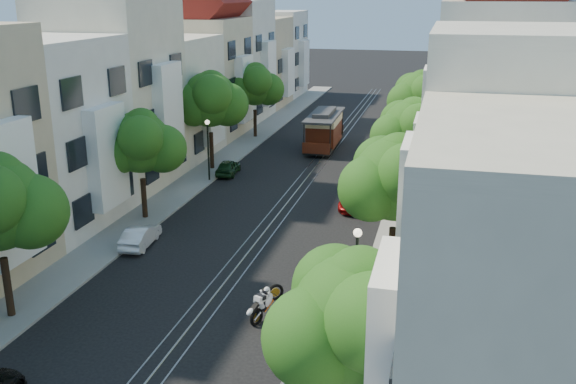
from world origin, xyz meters
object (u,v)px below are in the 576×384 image
Objects in this scene: tree_e_b at (397,181)px; parked_car_w_mid at (140,236)px; parked_car_e_near at (310,368)px; parked_car_e_mid at (344,283)px; cable_car at (324,128)px; parked_car_e_far at (358,199)px; tree_e_d at (421,98)px; parked_car_w_far at (228,167)px; sportbike_rider at (264,302)px; tree_e_c at (412,132)px; tree_e_a at (357,322)px; tree_w_b at (141,144)px; tree_w_c at (211,101)px; tree_w_d at (255,86)px; lamp_east at (357,265)px; lamp_west at (208,141)px.

parked_car_w_mid is at bearing 174.62° from tree_e_b.
parked_car_e_mid is at bearing 89.88° from parked_car_e_near.
cable_car is 15.54m from parked_car_e_far.
tree_e_d is at bearing -19.23° from cable_car.
parked_car_e_near reaches higher than parked_car_w_far.
sportbike_rider is at bearing -137.60° from parked_car_e_mid.
sportbike_rider is 10.15m from parked_car_w_mid.
tree_e_d reaches higher than sportbike_rider.
parked_car_w_mid is at bearing -142.73° from tree_e_c.
tree_e_b reaches higher than sportbike_rider.
tree_e_a reaches higher than parked_car_e_mid.
tree_e_b is 2.10× the size of parked_car_w_far.
cable_car is (-7.76, 24.53, -3.02)m from tree_e_b.
parked_car_w_mid is at bearing -121.74° from tree_e_d.
tree_e_d is 1.72× the size of parked_car_e_near.
parked_car_e_mid is at bearing -78.63° from cable_car.
tree_e_c is 15.86m from cable_car.
tree_e_d is 1.73× the size of parked_car_e_far.
tree_w_b is at bearing 160.85° from tree_e_b.
sportbike_rider is 0.23× the size of cable_car.
parked_car_e_near is 26.08m from parked_car_w_far.
parked_car_w_mid is (-12.86, -20.79, -4.33)m from tree_e_d.
tree_w_c is 11.01m from tree_w_d.
parked_car_e_mid is (-1.88, -23.87, -4.27)m from tree_e_d.
tree_w_b is 5.62m from parked_car_w_mid.
cable_car is 2.09× the size of parked_car_e_mid.
tree_e_a reaches higher than parked_car_w_mid.
tree_e_b is 5.41m from lamp_east.
cable_car is 2.38× the size of parked_car_w_far.
tree_e_c is 1.57× the size of lamp_east.
tree_e_a is at bearing -34.50° from sportbike_rider.
tree_e_d is (0.00, 34.00, 0.47)m from tree_e_a.
tree_e_d is at bearing 90.00° from tree_e_c.
tree_e_a is 30.12m from parked_car_w_far.
parked_car_e_mid is (-1.88, -12.87, -4.00)m from tree_e_c.
parked_car_e_near is at bearing -104.06° from lamp_east.
lamp_west reaches higher than parked_car_w_mid.
parked_car_e_near is at bearing 132.85° from parked_car_w_mid.
tree_e_c is 1.64× the size of parked_car_e_far.
parked_car_e_mid is at bearing 106.45° from lamp_east.
tree_w_d is at bearing 110.27° from tree_e_a.
tree_w_d is at bearing 109.33° from parked_car_e_near.
lamp_east is (13.44, -9.98, -1.55)m from tree_w_b.
tree_e_c reaches higher than parked_car_e_near.
parked_car_e_far is (4.90, -14.70, -1.16)m from cable_car.
parked_car_w_mid is (0.70, -11.81, -2.31)m from lamp_west.
parked_car_w_mid is at bearing -86.61° from lamp_west.
tree_w_d is at bearing 90.00° from tree_w_b.
lamp_east is at bearing 97.79° from tree_e_a.
tree_w_c is 1.96× the size of parked_car_e_mid.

